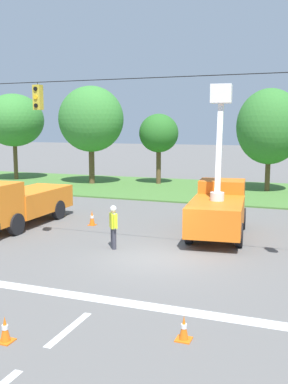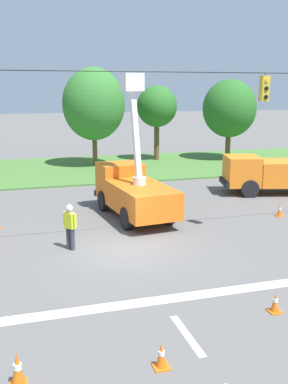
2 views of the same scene
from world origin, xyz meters
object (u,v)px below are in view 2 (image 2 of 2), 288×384
at_px(utility_truck_support_far, 277,173).
at_px(traffic_cone_far_left, 161,355).
at_px(tree_east_end, 229,109).
at_px(road_worker, 70,224).
at_px(tree_far_east, 157,107).
at_px(utility_truck_bucket_lift, 133,189).
at_px(tree_east, 94,104).
at_px(traffic_cone_lane_edge_b, 18,369).
at_px(traffic_cone_lane_edge_a, 275,302).
at_px(traffic_cone_mid_right, 280,210).

distance_m(utility_truck_support_far, traffic_cone_far_left, 18.57).
bearing_deg(tree_east_end, road_worker, -130.81).
bearing_deg(tree_far_east, utility_truck_bucket_lift, -111.75).
relative_size(tree_east, traffic_cone_lane_edge_b, 10.21).
xyz_separation_m(tree_east_end, utility_truck_support_far, (-2.98, -12.18, -3.15)).
bearing_deg(utility_truck_bucket_lift, tree_east_end, 49.72).
height_order(tree_east, utility_truck_support_far, tree_east).
bearing_deg(traffic_cone_lane_edge_a, traffic_cone_lane_edge_b, -169.71).
bearing_deg(traffic_cone_lane_edge_b, tree_east_end, 55.56).
bearing_deg(tree_far_east, road_worker, -116.55).
bearing_deg(tree_far_east, traffic_cone_mid_right, -88.60).
distance_m(utility_truck_bucket_lift, traffic_cone_far_left, 12.17).
relative_size(road_worker, traffic_cone_lane_edge_b, 2.37).
bearing_deg(tree_east_end, traffic_cone_mid_right, -108.51).
height_order(tree_far_east, tree_east_end, tree_east_end).
xyz_separation_m(traffic_cone_mid_right, traffic_cone_lane_edge_a, (-5.52, -8.34, -0.02)).
bearing_deg(traffic_cone_lane_edge_a, tree_east, 91.11).
height_order(road_worker, traffic_cone_lane_edge_a, road_worker).
xyz_separation_m(tree_far_east, utility_truck_support_far, (3.00, -13.55, -3.31)).
distance_m(tree_east, traffic_cone_lane_edge_b, 27.18).
distance_m(tree_east, tree_east_end, 11.55).
bearing_deg(tree_east, utility_truck_support_far, -54.67).
bearing_deg(traffic_cone_far_left, road_worker, 96.68).
xyz_separation_m(utility_truck_bucket_lift, utility_truck_support_far, (9.36, 2.38, -0.15)).
height_order(tree_east_end, road_worker, tree_east_end).
xyz_separation_m(tree_far_east, road_worker, (-9.84, -19.70, -3.53)).
distance_m(traffic_cone_lane_edge_a, traffic_cone_lane_edge_b, 6.97).
distance_m(tree_far_east, utility_truck_bucket_lift, 17.43).
xyz_separation_m(tree_east, traffic_cone_far_left, (-3.33, -26.31, -4.55)).
bearing_deg(traffic_cone_far_left, utility_truck_support_far, 50.11).
bearing_deg(tree_far_east, traffic_cone_far_left, -107.75).
bearing_deg(utility_truck_support_far, traffic_cone_lane_edge_a, -122.45).
bearing_deg(road_worker, tree_east, 76.78).
bearing_deg(traffic_cone_far_left, traffic_cone_lane_edge_a, 21.74).
height_order(tree_east_end, utility_truck_bucket_lift, tree_east_end).
relative_size(road_worker, traffic_cone_mid_right, 2.85).
bearing_deg(traffic_cone_lane_edge_a, traffic_cone_mid_right, 56.51).
bearing_deg(utility_truck_support_far, traffic_cone_mid_right, -120.38).
xyz_separation_m(utility_truck_support_far, traffic_cone_mid_right, (-2.57, -4.38, -0.92)).
bearing_deg(tree_east_end, tree_far_east, 167.09).
xyz_separation_m(tree_east_end, traffic_cone_lane_edge_b, (-17.92, -26.14, -4.00)).
distance_m(tree_east_end, road_worker, 24.44).
relative_size(utility_truck_support_far, traffic_cone_far_left, 10.99).
height_order(tree_far_east, traffic_cone_lane_edge_b, tree_far_east).
bearing_deg(traffic_cone_lane_edge_b, traffic_cone_lane_edge_a, 10.29).
distance_m(tree_far_east, tree_east_end, 6.14).
distance_m(tree_far_east, utility_truck_support_far, 14.27).
bearing_deg(traffic_cone_mid_right, utility_truck_bucket_lift, 163.60).
bearing_deg(tree_east, utility_truck_bucket_lift, -93.14).
relative_size(traffic_cone_lane_edge_a, traffic_cone_far_left, 0.96).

